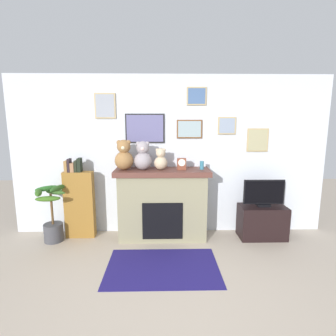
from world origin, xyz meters
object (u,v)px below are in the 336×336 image
Objects in this scene: fireplace at (162,203)px; potted_plant at (52,217)px; teddy_bear_tan at (161,160)px; mantel_clock at (182,164)px; candle_jar at (202,165)px; teddy_bear_grey at (143,157)px; tv_stand at (262,222)px; television at (264,193)px; bookshelf at (79,202)px; teddy_bear_cream at (124,156)px.

potted_plant is (-1.72, -0.11, -0.18)m from fireplace.
mantel_clock is at bearing -0.20° from teddy_bear_tan.
candle_jar is 0.30× the size of teddy_bear_grey.
teddy_bear_grey is at bearing 3.70° from potted_plant.
television reaches higher than tv_stand.
bookshelf is 1.78× the size of tv_stand.
fireplace is 1.62m from television.
television is 1.72m from teddy_bear_tan.
fireplace is at bearing 178.19° from tv_stand.
candle_jar is (-0.99, 0.03, 0.93)m from tv_stand.
television is 1.46× the size of teddy_bear_grey.
television is 2.28m from teddy_bear_cream.
tv_stand is at bearing -1.94° from bookshelf.
candle_jar is 0.93m from teddy_bear_grey.
mantel_clock is at bearing -0.06° from teddy_bear_cream.
teddy_bear_tan is at bearing 178.85° from tv_stand.
teddy_bear_cream reaches higher than candle_jar.
teddy_bear_cream is 0.57m from teddy_bear_tan.
television is at bearing 1.00° from potted_plant.
bookshelf reaches higher than potted_plant.
tv_stand is 1.36m from candle_jar.
teddy_bear_tan is at bearing 3.11° from potted_plant.
teddy_bear_grey is (1.42, 0.09, 0.93)m from potted_plant.
potted_plant is at bearing -178.98° from tv_stand.
candle_jar is at bearing 0.03° from teddy_bear_cream.
bookshelf is 1.28m from teddy_bear_grey.
fireplace is at bearing 38.05° from teddy_bear_tan.
television is at bearing -1.02° from teddy_bear_grey.
mantel_clock is (-1.31, 0.03, 0.47)m from television.
teddy_bear_cream is (0.75, -0.07, 0.75)m from bookshelf.
mantel_clock reaches higher than potted_plant.
bookshelf is 2.01× the size of television.
teddy_bear_cream is at bearing 4.65° from potted_plant.
teddy_bear_grey is at bearing -179.97° from teddy_bear_tan.
teddy_bear_cream is at bearing -179.97° from candle_jar.
teddy_bear_grey reaches higher than mantel_clock.
potted_plant reaches higher than tv_stand.
candle_jar is at bearing 178.08° from tv_stand.
teddy_bear_tan is (-1.63, 0.03, 0.54)m from television.
teddy_bear_grey is (-0.30, -0.02, 0.76)m from fireplace.
tv_stand is at bearing 90.00° from television.
fireplace is at bearing -2.10° from bookshelf.
mantel_clock is at bearing -3.67° from fireplace.
teddy_bear_tan is at bearing 178.80° from television.
teddy_bear_grey reaches higher than teddy_bear_tan.
teddy_bear_cream is at bearing -179.98° from teddy_bear_tan.
tv_stand is 1.57× the size of teddy_bear_cream.
television is at bearing -90.00° from tv_stand.
candle_jar is 0.65m from teddy_bear_tan.
television is at bearing -2.00° from candle_jar.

